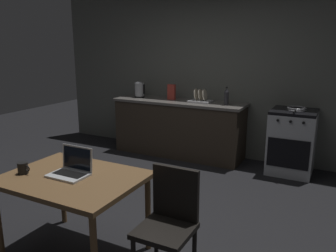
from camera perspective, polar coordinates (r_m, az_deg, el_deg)
ground_plane at (r=3.89m, az=-4.81°, el=-13.90°), size 12.00×12.00×0.00m
back_wall at (r=5.48m, az=10.88°, el=8.50°), size 6.40×0.10×2.65m
kitchen_counter at (r=5.57m, az=1.82°, el=-0.28°), size 2.16×0.64×0.91m
stove_oven at (r=5.09m, az=20.06°, el=-2.50°), size 0.60×0.62×0.91m
dining_table at (r=2.97m, az=-15.66°, el=-9.47°), size 1.13×0.85×0.73m
chair at (r=2.66m, az=0.25°, el=-15.23°), size 0.40×0.40×0.88m
laptop at (r=2.96m, az=-15.96°, el=-7.05°), size 0.32×0.24×0.23m
electric_kettle at (r=5.82m, az=-4.82°, el=6.06°), size 0.19×0.16×0.26m
bottle at (r=5.12m, az=9.78°, el=4.92°), size 0.07×0.07×0.27m
frying_pan at (r=4.96m, az=20.77°, el=2.72°), size 0.25×0.43×0.05m
coffee_mug at (r=3.12m, az=-23.18°, el=-6.51°), size 0.12×0.09×0.10m
cereal_box at (r=5.54m, az=0.59°, el=5.72°), size 0.13×0.05×0.25m
dish_rack at (r=5.33m, az=5.47°, el=4.49°), size 0.34×0.26×0.21m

